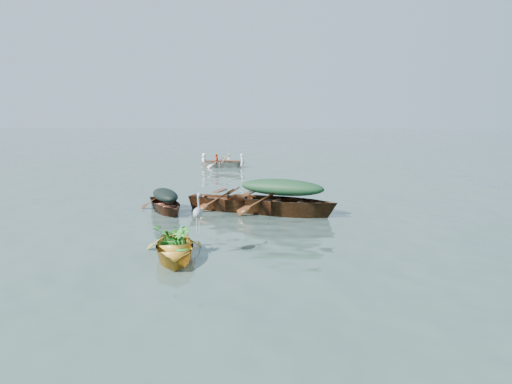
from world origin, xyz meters
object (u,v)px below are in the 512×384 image
(dark_covered_boat, at_px, (166,212))
(open_wooden_boat, at_px, (235,211))
(green_tarp_boat, at_px, (282,214))
(yellow_dinghy, at_px, (174,258))
(heron, at_px, (198,219))
(rowed_boat, at_px, (223,167))

(dark_covered_boat, relative_size, open_wooden_boat, 0.75)
(open_wooden_boat, bearing_deg, green_tarp_boat, -91.40)
(yellow_dinghy, bearing_deg, green_tarp_boat, 51.27)
(yellow_dinghy, bearing_deg, heron, 5.19)
(dark_covered_boat, distance_m, open_wooden_boat, 2.27)
(yellow_dinghy, relative_size, green_tarp_boat, 0.61)
(heron, bearing_deg, green_tarp_boat, 55.83)
(open_wooden_boat, bearing_deg, dark_covered_boat, 114.09)
(heron, bearing_deg, dark_covered_boat, 99.22)
(green_tarp_boat, relative_size, heron, 5.42)
(green_tarp_boat, relative_size, open_wooden_boat, 1.12)
(rowed_boat, height_order, heron, heron)
(rowed_boat, distance_m, heron, 17.43)
(dark_covered_boat, xyz_separation_m, heron, (1.98, -4.85, 0.86))
(heron, bearing_deg, open_wooden_boat, 74.02)
(yellow_dinghy, xyz_separation_m, green_tarp_boat, (2.34, 4.84, 0.00))
(green_tarp_boat, distance_m, open_wooden_boat, 1.62)
(green_tarp_boat, bearing_deg, dark_covered_boat, 104.93)
(open_wooden_boat, bearing_deg, heron, -166.72)
(yellow_dinghy, distance_m, rowed_boat, 17.54)
(yellow_dinghy, height_order, rowed_boat, yellow_dinghy)
(green_tarp_boat, distance_m, rowed_boat, 13.15)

